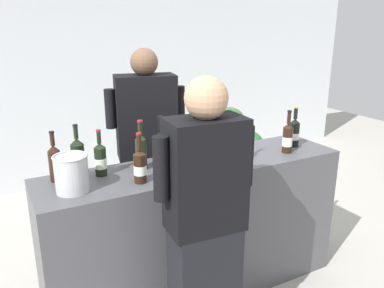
{
  "coord_description": "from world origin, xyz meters",
  "views": [
    {
      "loc": [
        -1.23,
        -2.2,
        1.95
      ],
      "look_at": [
        -0.05,
        0.0,
        1.17
      ],
      "focal_mm": 36.4,
      "sensor_mm": 36.0,
      "label": 1
    }
  ],
  "objects_px": {
    "wine_bottle_7": "(294,132)",
    "wine_bottle_8": "(206,153)",
    "wine_glass": "(216,147)",
    "wine_bottle_0": "(140,166)",
    "ice_bucket": "(71,173)",
    "wine_bottle_2": "(141,150)",
    "person_guest": "(205,235)",
    "wine_bottle_1": "(288,138)",
    "person_server": "(148,165)",
    "wine_bottle_3": "(161,147)",
    "wine_bottle_4": "(237,144)",
    "wine_bottle_10": "(55,162)",
    "potted_shrub": "(234,148)",
    "wine_bottle_9": "(78,159)",
    "wine_bottle_6": "(100,159)",
    "wine_bottle_5": "(230,139)"
  },
  "relations": [
    {
      "from": "wine_bottle_0",
      "to": "wine_bottle_9",
      "type": "relative_size",
      "value": 0.9
    },
    {
      "from": "wine_bottle_0",
      "to": "wine_bottle_3",
      "type": "height_order",
      "value": "wine_bottle_3"
    },
    {
      "from": "wine_bottle_10",
      "to": "ice_bucket",
      "type": "height_order",
      "value": "wine_bottle_10"
    },
    {
      "from": "wine_bottle_2",
      "to": "wine_bottle_8",
      "type": "distance_m",
      "value": 0.43
    },
    {
      "from": "potted_shrub",
      "to": "wine_bottle_2",
      "type": "bearing_deg",
      "value": -146.84
    },
    {
      "from": "wine_bottle_7",
      "to": "wine_bottle_8",
      "type": "bearing_deg",
      "value": -172.17
    },
    {
      "from": "wine_bottle_8",
      "to": "wine_bottle_10",
      "type": "relative_size",
      "value": 1.02
    },
    {
      "from": "wine_bottle_9",
      "to": "wine_bottle_3",
      "type": "bearing_deg",
      "value": -0.48
    },
    {
      "from": "wine_bottle_10",
      "to": "wine_glass",
      "type": "height_order",
      "value": "wine_bottle_10"
    },
    {
      "from": "wine_bottle_0",
      "to": "potted_shrub",
      "type": "relative_size",
      "value": 0.27
    },
    {
      "from": "wine_bottle_7",
      "to": "wine_bottle_9",
      "type": "height_order",
      "value": "wine_bottle_9"
    },
    {
      "from": "wine_bottle_7",
      "to": "person_guest",
      "type": "xyz_separation_m",
      "value": [
        -1.14,
        -0.59,
        -0.29
      ]
    },
    {
      "from": "wine_bottle_0",
      "to": "wine_bottle_3",
      "type": "xyz_separation_m",
      "value": [
        0.24,
        0.24,
        0.02
      ]
    },
    {
      "from": "wine_bottle_5",
      "to": "person_guest",
      "type": "xyz_separation_m",
      "value": [
        -0.59,
        -0.65,
        -0.29
      ]
    },
    {
      "from": "wine_bottle_4",
      "to": "wine_bottle_10",
      "type": "height_order",
      "value": "wine_bottle_4"
    },
    {
      "from": "wine_bottle_2",
      "to": "person_guest",
      "type": "height_order",
      "value": "person_guest"
    },
    {
      "from": "wine_bottle_1",
      "to": "wine_bottle_5",
      "type": "bearing_deg",
      "value": 157.37
    },
    {
      "from": "wine_glass",
      "to": "person_guest",
      "type": "distance_m",
      "value": 0.72
    },
    {
      "from": "wine_bottle_1",
      "to": "person_server",
      "type": "bearing_deg",
      "value": 144.95
    },
    {
      "from": "wine_bottle_10",
      "to": "wine_bottle_6",
      "type": "bearing_deg",
      "value": -8.9
    },
    {
      "from": "wine_bottle_2",
      "to": "potted_shrub",
      "type": "relative_size",
      "value": 0.29
    },
    {
      "from": "wine_bottle_8",
      "to": "ice_bucket",
      "type": "relative_size",
      "value": 1.47
    },
    {
      "from": "wine_bottle_0",
      "to": "wine_bottle_7",
      "type": "relative_size",
      "value": 0.98
    },
    {
      "from": "wine_bottle_0",
      "to": "wine_glass",
      "type": "bearing_deg",
      "value": 5.6
    },
    {
      "from": "person_guest",
      "to": "ice_bucket",
      "type": "bearing_deg",
      "value": 137.74
    },
    {
      "from": "wine_bottle_5",
      "to": "wine_bottle_0",
      "type": "bearing_deg",
      "value": -166.34
    },
    {
      "from": "wine_bottle_4",
      "to": "wine_bottle_7",
      "type": "height_order",
      "value": "wine_bottle_4"
    },
    {
      "from": "wine_bottle_0",
      "to": "wine_bottle_10",
      "type": "height_order",
      "value": "wine_bottle_10"
    },
    {
      "from": "wine_bottle_4",
      "to": "wine_glass",
      "type": "bearing_deg",
      "value": 164.84
    },
    {
      "from": "wine_bottle_5",
      "to": "ice_bucket",
      "type": "height_order",
      "value": "wine_bottle_5"
    },
    {
      "from": "wine_bottle_6",
      "to": "potted_shrub",
      "type": "relative_size",
      "value": 0.26
    },
    {
      "from": "wine_bottle_4",
      "to": "wine_glass",
      "type": "relative_size",
      "value": 1.83
    },
    {
      "from": "wine_bottle_4",
      "to": "wine_bottle_7",
      "type": "xyz_separation_m",
      "value": [
        0.61,
        0.1,
        -0.02
      ]
    },
    {
      "from": "wine_bottle_8",
      "to": "wine_glass",
      "type": "height_order",
      "value": "wine_bottle_8"
    },
    {
      "from": "wine_bottle_3",
      "to": "wine_bottle_9",
      "type": "height_order",
      "value": "wine_bottle_9"
    },
    {
      "from": "wine_bottle_5",
      "to": "wine_bottle_7",
      "type": "height_order",
      "value": "wine_bottle_5"
    },
    {
      "from": "wine_bottle_3",
      "to": "ice_bucket",
      "type": "xyz_separation_m",
      "value": [
        -0.64,
        -0.18,
        -0.01
      ]
    },
    {
      "from": "wine_bottle_5",
      "to": "wine_glass",
      "type": "relative_size",
      "value": 1.71
    },
    {
      "from": "wine_bottle_5",
      "to": "potted_shrub",
      "type": "bearing_deg",
      "value": 53.87
    },
    {
      "from": "person_guest",
      "to": "wine_bottle_4",
      "type": "bearing_deg",
      "value": 42.01
    },
    {
      "from": "ice_bucket",
      "to": "person_server",
      "type": "distance_m",
      "value": 0.94
    },
    {
      "from": "wine_bottle_10",
      "to": "person_guest",
      "type": "bearing_deg",
      "value": -49.21
    },
    {
      "from": "wine_bottle_1",
      "to": "person_guest",
      "type": "distance_m",
      "value": 1.14
    },
    {
      "from": "wine_bottle_2",
      "to": "potted_shrub",
      "type": "height_order",
      "value": "wine_bottle_2"
    },
    {
      "from": "wine_bottle_5",
      "to": "wine_glass",
      "type": "bearing_deg",
      "value": -147.12
    },
    {
      "from": "wine_bottle_2",
      "to": "wine_bottle_8",
      "type": "height_order",
      "value": "wine_bottle_2"
    },
    {
      "from": "wine_bottle_0",
      "to": "person_server",
      "type": "height_order",
      "value": "person_server"
    },
    {
      "from": "wine_glass",
      "to": "wine_bottle_0",
      "type": "bearing_deg",
      "value": -174.4
    },
    {
      "from": "wine_bottle_3",
      "to": "person_server",
      "type": "distance_m",
      "value": 0.48
    },
    {
      "from": "wine_bottle_5",
      "to": "wine_bottle_3",
      "type": "bearing_deg",
      "value": 174.14
    }
  ]
}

